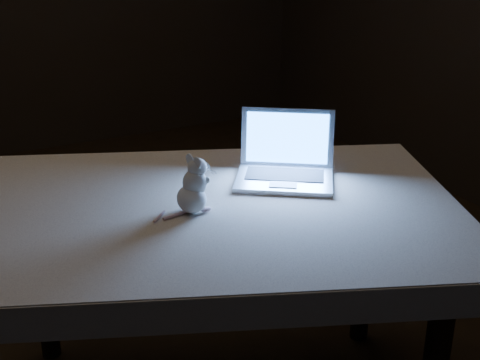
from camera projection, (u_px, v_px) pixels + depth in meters
floor at (131, 329)px, 2.68m from camera, size 5.00×5.00×0.00m
table at (211, 314)px, 2.10m from camera, size 1.68×1.41×0.77m
tablecloth at (218, 218)px, 1.98m from camera, size 1.82×1.58×0.09m
laptop at (285, 152)px, 2.08m from camera, size 0.42×0.41×0.22m
plush_mouse at (191, 185)px, 1.88m from camera, size 0.18×0.18×0.17m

